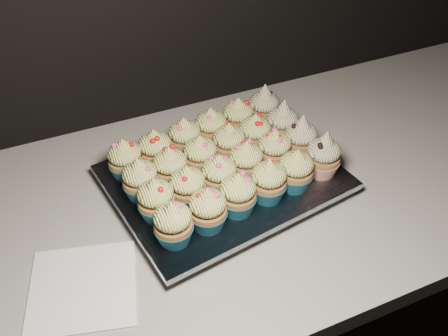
# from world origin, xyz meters

# --- Properties ---
(worktop) EXTENTS (2.44, 0.64, 0.04)m
(worktop) POSITION_xyz_m (0.00, 1.70, 0.88)
(worktop) COLOR beige
(worktop) RESTS_ON cabinet
(napkin) EXTENTS (0.20, 0.20, 0.00)m
(napkin) POSITION_xyz_m (-0.15, 1.59, 0.90)
(napkin) COLOR white
(napkin) RESTS_ON worktop
(baking_tray) EXTENTS (0.41, 0.33, 0.02)m
(baking_tray) POSITION_xyz_m (0.14, 1.71, 0.91)
(baking_tray) COLOR black
(baking_tray) RESTS_ON worktop
(foil_lining) EXTENTS (0.44, 0.37, 0.01)m
(foil_lining) POSITION_xyz_m (0.14, 1.71, 0.93)
(foil_lining) COLOR silver
(foil_lining) RESTS_ON baking_tray
(cupcake_0) EXTENTS (0.06, 0.06, 0.08)m
(cupcake_0) POSITION_xyz_m (0.00, 1.60, 0.97)
(cupcake_0) COLOR #17586E
(cupcake_0) RESTS_ON foil_lining
(cupcake_1) EXTENTS (0.06, 0.06, 0.08)m
(cupcake_1) POSITION_xyz_m (0.06, 1.60, 0.97)
(cupcake_1) COLOR #17586E
(cupcake_1) RESTS_ON foil_lining
(cupcake_2) EXTENTS (0.06, 0.06, 0.08)m
(cupcake_2) POSITION_xyz_m (0.12, 1.62, 0.97)
(cupcake_2) COLOR #17586E
(cupcake_2) RESTS_ON foil_lining
(cupcake_3) EXTENTS (0.06, 0.06, 0.08)m
(cupcake_3) POSITION_xyz_m (0.18, 1.62, 0.97)
(cupcake_3) COLOR #17586E
(cupcake_3) RESTS_ON foil_lining
(cupcake_4) EXTENTS (0.06, 0.06, 0.08)m
(cupcake_4) POSITION_xyz_m (0.24, 1.63, 0.97)
(cupcake_4) COLOR #17586E
(cupcake_4) RESTS_ON foil_lining
(cupcake_5) EXTENTS (0.06, 0.06, 0.10)m
(cupcake_5) POSITION_xyz_m (0.30, 1.64, 0.97)
(cupcake_5) COLOR red
(cupcake_5) RESTS_ON foil_lining
(cupcake_6) EXTENTS (0.06, 0.06, 0.08)m
(cupcake_6) POSITION_xyz_m (-0.01, 1.66, 0.97)
(cupcake_6) COLOR #17586E
(cupcake_6) RESTS_ON foil_lining
(cupcake_7) EXTENTS (0.06, 0.06, 0.08)m
(cupcake_7) POSITION_xyz_m (0.05, 1.67, 0.97)
(cupcake_7) COLOR #17586E
(cupcake_7) RESTS_ON foil_lining
(cupcake_8) EXTENTS (0.06, 0.06, 0.08)m
(cupcake_8) POSITION_xyz_m (0.11, 1.67, 0.97)
(cupcake_8) COLOR #17586E
(cupcake_8) RESTS_ON foil_lining
(cupcake_9) EXTENTS (0.06, 0.06, 0.08)m
(cupcake_9) POSITION_xyz_m (0.17, 1.69, 0.97)
(cupcake_9) COLOR #17586E
(cupcake_9) RESTS_ON foil_lining
(cupcake_10) EXTENTS (0.06, 0.06, 0.08)m
(cupcake_10) POSITION_xyz_m (0.23, 1.70, 0.97)
(cupcake_10) COLOR #17586E
(cupcake_10) RESTS_ON foil_lining
(cupcake_11) EXTENTS (0.06, 0.06, 0.10)m
(cupcake_11) POSITION_xyz_m (0.29, 1.70, 0.97)
(cupcake_11) COLOR red
(cupcake_11) RESTS_ON foil_lining
(cupcake_12) EXTENTS (0.06, 0.06, 0.08)m
(cupcake_12) POSITION_xyz_m (-0.02, 1.72, 0.97)
(cupcake_12) COLOR #17586E
(cupcake_12) RESTS_ON foil_lining
(cupcake_13) EXTENTS (0.06, 0.06, 0.08)m
(cupcake_13) POSITION_xyz_m (0.04, 1.72, 0.97)
(cupcake_13) COLOR #17586E
(cupcake_13) RESTS_ON foil_lining
(cupcake_14) EXTENTS (0.06, 0.06, 0.08)m
(cupcake_14) POSITION_xyz_m (0.10, 1.73, 0.97)
(cupcake_14) COLOR #17586E
(cupcake_14) RESTS_ON foil_lining
(cupcake_15) EXTENTS (0.06, 0.06, 0.08)m
(cupcake_15) POSITION_xyz_m (0.16, 1.75, 0.97)
(cupcake_15) COLOR #17586E
(cupcake_15) RESTS_ON foil_lining
(cupcake_16) EXTENTS (0.06, 0.06, 0.08)m
(cupcake_16) POSITION_xyz_m (0.22, 1.75, 0.97)
(cupcake_16) COLOR #17586E
(cupcake_16) RESTS_ON foil_lining
(cupcake_17) EXTENTS (0.06, 0.06, 0.10)m
(cupcake_17) POSITION_xyz_m (0.28, 1.76, 0.97)
(cupcake_17) COLOR red
(cupcake_17) RESTS_ON foil_lining
(cupcake_18) EXTENTS (0.06, 0.06, 0.08)m
(cupcake_18) POSITION_xyz_m (-0.03, 1.78, 0.97)
(cupcake_18) COLOR #17586E
(cupcake_18) RESTS_ON foil_lining
(cupcake_19) EXTENTS (0.06, 0.06, 0.08)m
(cupcake_19) POSITION_xyz_m (0.03, 1.78, 0.97)
(cupcake_19) COLOR #17586E
(cupcake_19) RESTS_ON foil_lining
(cupcake_20) EXTENTS (0.06, 0.06, 0.08)m
(cupcake_20) POSITION_xyz_m (0.09, 1.80, 0.97)
(cupcake_20) COLOR #17586E
(cupcake_20) RESTS_ON foil_lining
(cupcake_21) EXTENTS (0.06, 0.06, 0.08)m
(cupcake_21) POSITION_xyz_m (0.15, 1.81, 0.97)
(cupcake_21) COLOR #17586E
(cupcake_21) RESTS_ON foil_lining
(cupcake_22) EXTENTS (0.06, 0.06, 0.08)m
(cupcake_22) POSITION_xyz_m (0.21, 1.82, 0.97)
(cupcake_22) COLOR #17586E
(cupcake_22) RESTS_ON foil_lining
(cupcake_23) EXTENTS (0.06, 0.06, 0.10)m
(cupcake_23) POSITION_xyz_m (0.28, 1.83, 0.97)
(cupcake_23) COLOR red
(cupcake_23) RESTS_ON foil_lining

